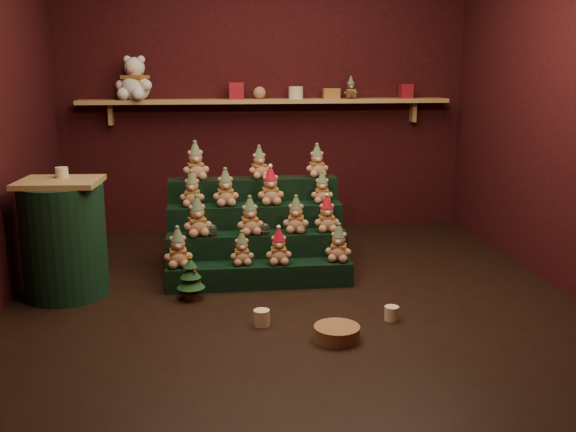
{
  "coord_description": "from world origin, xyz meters",
  "views": [
    {
      "loc": [
        -0.56,
        -4.44,
        1.62
      ],
      "look_at": [
        0.01,
        0.25,
        0.52
      ],
      "focal_mm": 40.0,
      "sensor_mm": 36.0,
      "label": 1
    }
  ],
  "objects": [
    {
      "name": "teddy_8",
      "position": [
        -0.71,
        0.62,
        0.68
      ],
      "size": [
        0.21,
        0.19,
        0.27
      ],
      "primitive_type": null,
      "rotation": [
        0.0,
        0.0,
        -0.09
      ],
      "color": "tan",
      "rests_on": "riser_tier_midback"
    },
    {
      "name": "snow_globe_c",
      "position": [
        0.13,
        0.33,
        0.4
      ],
      "size": [
        0.06,
        0.06,
        0.08
      ],
      "color": "black",
      "rests_on": "riser_tier_midfront"
    },
    {
      "name": "teddy_12",
      "position": [
        -0.68,
        0.82,
        0.87
      ],
      "size": [
        0.25,
        0.24,
        0.3
      ],
      "primitive_type": null,
      "rotation": [
        0.0,
        0.0,
        0.2
      ],
      "color": "tan",
      "rests_on": "riser_tier_back"
    },
    {
      "name": "back_wall",
      "position": [
        0.0,
        2.05,
        1.4
      ],
      "size": [
        4.0,
        0.1,
        2.8
      ],
      "primitive_type": "cube",
      "color": "black",
      "rests_on": "ground"
    },
    {
      "name": "teddy_0",
      "position": [
        -0.82,
        0.17,
        0.33
      ],
      "size": [
        0.23,
        0.21,
        0.29
      ],
      "primitive_type": null,
      "rotation": [
        0.0,
        0.0,
        0.09
      ],
      "color": "tan",
      "rests_on": "riser_tier_front"
    },
    {
      "name": "teddy_6",
      "position": [
        0.09,
        0.38,
        0.5
      ],
      "size": [
        0.23,
        0.22,
        0.28
      ],
      "primitive_type": null,
      "rotation": [
        0.0,
        0.0,
        -0.19
      ],
      "color": "tan",
      "rests_on": "riser_tier_midfront"
    },
    {
      "name": "riser_tier_back",
      "position": [
        -0.21,
        0.83,
        0.36
      ],
      "size": [
        1.4,
        0.22,
        0.72
      ],
      "primitive_type": "cube",
      "color": "black",
      "rests_on": "ground"
    },
    {
      "name": "teddy_3",
      "position": [
        0.39,
        0.17,
        0.32
      ],
      "size": [
        0.25,
        0.23,
        0.28
      ],
      "primitive_type": null,
      "rotation": [
        0.0,
        0.0,
        -0.31
      ],
      "color": "tan",
      "rests_on": "riser_tier_front"
    },
    {
      "name": "brown_bear",
      "position": [
        0.83,
        1.84,
        1.42
      ],
      "size": [
        0.15,
        0.14,
        0.21
      ],
      "primitive_type": null,
      "rotation": [
        0.0,
        0.0,
        0.02
      ],
      "color": "#512A1B",
      "rests_on": "back_shelf"
    },
    {
      "name": "teddy_7",
      "position": [
        0.33,
        0.38,
        0.5
      ],
      "size": [
        0.2,
        0.18,
        0.28
      ],
      "primitive_type": null,
      "rotation": [
        0.0,
        0.0,
        0.0
      ],
      "color": "tan",
      "rests_on": "riser_tier_midfront"
    },
    {
      "name": "teddy_2",
      "position": [
        -0.07,
        0.15,
        0.32
      ],
      "size": [
        0.2,
        0.18,
        0.27
      ],
      "primitive_type": null,
      "rotation": [
        0.0,
        0.0,
        -0.03
      ],
      "color": "tan",
      "rests_on": "riser_tier_front"
    },
    {
      "name": "white_bear",
      "position": [
        -1.24,
        1.84,
        1.58
      ],
      "size": [
        0.46,
        0.44,
        0.51
      ],
      "primitive_type": null,
      "rotation": [
        0.0,
        0.0,
        -0.38
      ],
      "color": "white",
      "rests_on": "back_shelf"
    },
    {
      "name": "mini_christmas_tree",
      "position": [
        -0.72,
        -0.05,
        0.16
      ],
      "size": [
        0.2,
        0.2,
        0.34
      ],
      "rotation": [
        0.0,
        0.0,
        0.38
      ],
      "color": "#442E18",
      "rests_on": "ground"
    },
    {
      "name": "shelf_plush_ball",
      "position": [
        -0.07,
        1.85,
        1.38
      ],
      "size": [
        0.12,
        0.12,
        0.12
      ],
      "primitive_type": "sphere",
      "color": "tan",
      "rests_on": "back_shelf"
    },
    {
      "name": "front_wall",
      "position": [
        0.0,
        -2.05,
        1.4
      ],
      "size": [
        4.0,
        0.1,
        2.8
      ],
      "primitive_type": "cube",
      "color": "black",
      "rests_on": "ground"
    },
    {
      "name": "teddy_9",
      "position": [
        -0.45,
        0.61,
        0.69
      ],
      "size": [
        0.22,
        0.2,
        0.29
      ],
      "primitive_type": null,
      "rotation": [
        0.0,
        0.0,
        0.06
      ],
      "color": "tan",
      "rests_on": "riser_tier_midback"
    },
    {
      "name": "teddy_14",
      "position": [
        0.33,
        0.84,
        0.85
      ],
      "size": [
        0.21,
        0.19,
        0.27
      ],
      "primitive_type": null,
      "rotation": [
        0.0,
        0.0,
        0.09
      ],
      "color": "tan",
      "rests_on": "riser_tier_back"
    },
    {
      "name": "teddy_11",
      "position": [
        0.34,
        0.62,
        0.67
      ],
      "size": [
        0.19,
        0.18,
        0.25
      ],
      "primitive_type": null,
      "rotation": [
        0.0,
        0.0,
        -0.09
      ],
      "color": "tan",
      "rests_on": "riser_tier_midback"
    },
    {
      "name": "teddy_4",
      "position": [
        -0.67,
        0.37,
        0.51
      ],
      "size": [
        0.26,
        0.24,
        0.31
      ],
      "primitive_type": null,
      "rotation": [
        0.0,
        0.0,
        0.23
      ],
      "color": "tan",
      "rests_on": "riser_tier_midfront"
    },
    {
      "name": "riser_tier_midback",
      "position": [
        -0.21,
        0.61,
        0.27
      ],
      "size": [
        1.4,
        0.22,
        0.54
      ],
      "primitive_type": "cube",
      "color": "black",
      "rests_on": "ground"
    },
    {
      "name": "mug_right",
      "position": [
        0.59,
        -0.61,
        0.05
      ],
      "size": [
        0.09,
        0.09,
        0.09
      ],
      "primitive_type": "cylinder",
      "color": "beige",
      "rests_on": "ground"
    },
    {
      "name": "gift_tin_cream",
      "position": [
        0.28,
        1.85,
        1.38
      ],
      "size": [
        0.14,
        0.14,
        0.12
      ],
      "primitive_type": "cylinder",
      "color": "beige",
      "rests_on": "back_shelf"
    },
    {
      "name": "side_table",
      "position": [
        -1.62,
        0.16,
        0.42
      ],
      "size": [
        0.59,
        0.59,
        0.85
      ],
      "rotation": [
        0.0,
        0.0,
        -0.07
      ],
      "color": "#A78853",
      "rests_on": "ground"
    },
    {
      "name": "right_wall",
      "position": [
        2.05,
        0.0,
        1.4
      ],
      "size": [
        0.1,
        4.0,
        2.8
      ],
      "primitive_type": "cube",
      "color": "black",
      "rests_on": "ground"
    },
    {
      "name": "snow_globe_b",
      "position": [
        -0.16,
        0.33,
        0.41
      ],
      "size": [
        0.07,
        0.07,
        0.09
      ],
      "color": "black",
      "rests_on": "riser_tier_midfront"
    },
    {
      "name": "gift_tin_red_b",
      "position": [
        1.39,
        1.85,
        1.39
      ],
      "size": [
        0.12,
        0.12,
        0.14
      ],
      "primitive_type": "cube",
      "color": "maroon",
      "rests_on": "back_shelf"
    },
    {
      "name": "teddy_13",
      "position": [
        -0.16,
        0.82,
        0.85
      ],
      "size": [
        0.23,
        0.21,
        0.26
      ],
      "primitive_type": null,
      "rotation": [
        0.0,
        0.0,
        0.28
      ],
      "color": "tan",
      "rests_on": "riser_tier_back"
    },
    {
      "name": "teddy_1",
      "position": [
        -0.35,
        0.17,
        0.3
      ],
      "size": [
        0.19,
        0.17,
        0.25
      ],
      "primitive_type": null,
      "rotation": [
        0.0,
        0.0,
        0.06
      ],
      "color": "tan",
      "rests_on": "riser_tier_front"
    },
    {
      "name": "riser_tier_midfront",
      "position": [
        -0.21,
        0.39,
        0.18
      ],
      "size": [
        1.4,
        0.22,
        0.36
      ],
      "primitive_type": "cube",
      "color": "black",
      "rests_on": "ground"
    },
    {
      "name": "table_ornament",
      "position": [
        -1.62,
        0.26,
        0.89
      ],
      "size": [
        0.09,
        0.09,
        0.07
      ],
      "primitive_type": "cylinder",
      "color": "beige",
      "rests_on": "side_table"
    },
    {
      "name": "teddy_5",
      "position": [
        -0.27,
        0.37,
        0.5
      ],
      "size": [
        0.23,
        0.21,
        0.29
      ],
      "primitive_type": null,
      "rotation": [
        0.0,
        0.0,
        0.14
      ],
      "color": "tan",
      "rests_on": "riser_tier_midfront"
    },
    {
      "name": "mug_left",
      "position": [
        -0.26,
        -0.59,
        0.05
      ],
      "size": [
        0.1,
        0.1,
        0.1
      ],
      "primitive_type": "cylinder",
      "color": "beige",
      "rests_on": "ground"
    },
    {
      "name": "riser_tier_front",
      "position": [
        -0.21,
        0.17,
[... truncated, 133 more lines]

